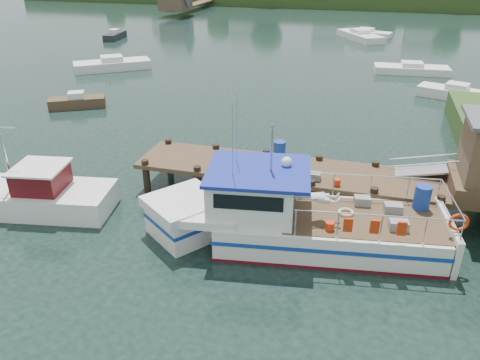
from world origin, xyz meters
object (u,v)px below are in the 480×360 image
(dock, at_px, (429,166))
(moored_far, at_px, (366,33))
(moored_rowboat, at_px, (77,102))
(moored_c, at_px, (411,69))
(moored_e, at_px, (115,35))
(moored_b, at_px, (456,93))
(lobster_boat, at_px, (290,219))
(moored_a, at_px, (112,65))
(moored_d, at_px, (360,36))
(work_boat, at_px, (25,195))

(dock, distance_m, moored_far, 44.71)
(dock, relative_size, moored_rowboat, 4.21)
(moored_c, distance_m, moored_e, 35.39)
(dock, bearing_deg, moored_b, 79.02)
(dock, bearing_deg, moored_far, 95.03)
(moored_b, bearing_deg, moored_rowboat, -174.45)
(moored_c, bearing_deg, lobster_boat, -95.78)
(moored_far, xyz_separation_m, moored_a, (-21.83, -24.62, 0.07))
(dock, xyz_separation_m, moored_d, (-4.54, 42.03, -1.77))
(moored_far, xyz_separation_m, moored_d, (-0.62, -2.47, 0.07))
(dock, bearing_deg, moored_c, 88.33)
(lobster_boat, bearing_deg, moored_b, 60.49)
(moored_far, bearing_deg, moored_rowboat, -116.81)
(lobster_boat, distance_m, moored_a, 31.37)
(moored_rowboat, height_order, moored_far, moored_rowboat)
(moored_a, bearing_deg, dock, -53.66)
(work_boat, xyz_separation_m, moored_rowboat, (-6.06, 13.17, -0.27))
(dock, height_order, moored_d, dock)
(dock, bearing_deg, moored_e, 134.33)
(moored_c, bearing_deg, moored_e, 171.22)
(moored_a, distance_m, moored_d, 30.67)
(lobster_boat, height_order, work_boat, lobster_boat)
(lobster_boat, distance_m, work_boat, 11.40)
(moored_e, bearing_deg, lobster_boat, -70.51)
(moored_a, bearing_deg, lobster_boat, -64.47)
(dock, bearing_deg, moored_a, 142.33)
(dock, relative_size, work_boat, 2.02)
(moored_e, bearing_deg, moored_c, -31.51)
(work_boat, height_order, moored_far, work_boat)
(moored_e, bearing_deg, work_boat, -83.40)
(moored_c, bearing_deg, moored_b, -64.00)
(lobster_boat, distance_m, moored_far, 48.12)
(moored_e, bearing_deg, moored_rowboat, -83.72)
(moored_rowboat, xyz_separation_m, moored_e, (-11.18, 25.35, 0.03))
(moored_far, bearing_deg, moored_a, -130.85)
(lobster_boat, xyz_separation_m, moored_b, (8.53, 22.01, -0.58))
(lobster_boat, distance_m, moored_rowboat, 21.54)
(moored_rowboat, height_order, moored_b, moored_b)
(lobster_boat, xyz_separation_m, moored_rowboat, (-17.44, 12.62, -0.61))
(dock, distance_m, moored_c, 25.90)
(moored_far, relative_size, moored_b, 1.16)
(work_boat, xyz_separation_m, moored_c, (17.10, 29.97, -0.30))
(moored_rowboat, relative_size, moored_e, 0.89)
(moored_c, bearing_deg, work_boat, -114.49)
(work_boat, bearing_deg, moored_e, 104.33)
(moored_a, xyz_separation_m, moored_d, (21.21, 22.15, 0.00))
(moored_far, distance_m, moored_a, 32.91)
(lobster_boat, height_order, moored_b, lobster_boat)
(lobster_boat, relative_size, moored_rowboat, 3.00)
(moored_rowboat, distance_m, moored_far, 40.00)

